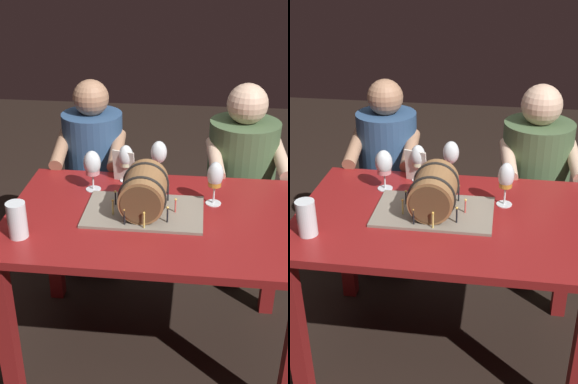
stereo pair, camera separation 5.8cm
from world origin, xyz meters
TOP-DOWN VIEW (x-y plane):
  - ground_plane at (0.00, 0.00)m, footprint 8.00×8.00m
  - dining_table at (0.00, 0.00)m, footprint 1.27×0.82m
  - barrel_cake at (-0.05, 0.02)m, footprint 0.50×0.32m
  - wine_glass_white at (-0.17, 0.32)m, footprint 0.07×0.07m
  - wine_glass_empty at (-0.02, 0.35)m, footprint 0.08×0.08m
  - wine_glass_rose at (-0.31, 0.21)m, footprint 0.08×0.08m
  - wine_glass_amber at (0.25, 0.13)m, footprint 0.07×0.07m
  - beer_pint at (-0.52, -0.23)m, footprint 0.08×0.08m
  - menu_card at (-0.18, 0.31)m, footprint 0.11×0.05m
  - person_seated_left at (-0.41, 0.68)m, footprint 0.38×0.47m
  - person_seated_right at (0.41, 0.68)m, footprint 0.44×0.51m

SIDE VIEW (x-z plane):
  - ground_plane at x=0.00m, z-range 0.00..0.00m
  - person_seated_left at x=-0.41m, z-range -0.05..1.10m
  - person_seated_right at x=0.41m, z-range -0.03..1.12m
  - dining_table at x=0.00m, z-range 0.25..1.00m
  - beer_pint at x=-0.52m, z-range 0.74..0.89m
  - menu_card at x=-0.18m, z-range 0.75..0.91m
  - barrel_cake at x=-0.05m, z-range 0.74..0.94m
  - wine_glass_white at x=-0.17m, z-range 0.78..0.96m
  - wine_glass_rose at x=-0.31m, z-range 0.78..0.97m
  - wine_glass_amber at x=0.25m, z-range 0.78..0.98m
  - wine_glass_empty at x=-0.02m, z-range 0.79..0.99m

